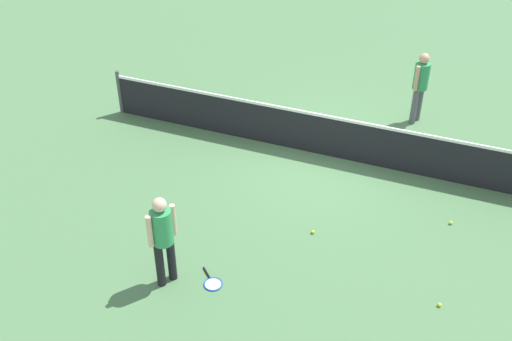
% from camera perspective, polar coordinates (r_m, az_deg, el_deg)
% --- Properties ---
extents(ground_plane, '(40.00, 40.00, 0.00)m').
position_cam_1_polar(ground_plane, '(13.45, 6.21, 1.45)').
color(ground_plane, '#4C7A4C').
extents(court_net, '(10.09, 0.09, 1.07)m').
position_cam_1_polar(court_net, '(13.18, 6.35, 3.27)').
color(court_net, '#4C4C51').
rests_on(court_net, ground_plane).
extents(player_near_side, '(0.46, 0.50, 1.70)m').
position_cam_1_polar(player_near_side, '(9.86, -8.53, -5.77)').
color(player_near_side, black).
rests_on(player_near_side, ground_plane).
extents(player_far_side, '(0.44, 0.52, 1.70)m').
position_cam_1_polar(player_far_side, '(14.57, 14.80, 7.81)').
color(player_far_side, '#595960').
rests_on(player_far_side, ground_plane).
extents(tennis_racket_near_player, '(0.54, 0.52, 0.03)m').
position_cam_1_polar(tennis_racket_near_player, '(10.40, -4.00, -10.22)').
color(tennis_racket_near_player, blue).
rests_on(tennis_racket_near_player, ground_plane).
extents(tennis_racket_far_player, '(0.56, 0.51, 0.03)m').
position_cam_1_polar(tennis_racket_far_player, '(14.26, 15.36, 2.47)').
color(tennis_racket_far_player, blue).
rests_on(tennis_racket_far_player, ground_plane).
extents(tennis_ball_near_player, '(0.07, 0.07, 0.07)m').
position_cam_1_polar(tennis_ball_near_player, '(12.03, 17.38, -4.58)').
color(tennis_ball_near_player, '#C6E033').
rests_on(tennis_ball_near_player, ground_plane).
extents(tennis_ball_by_net, '(0.07, 0.07, 0.07)m').
position_cam_1_polar(tennis_ball_by_net, '(11.33, 5.22, -5.61)').
color(tennis_ball_by_net, '#C6E033').
rests_on(tennis_ball_by_net, ground_plane).
extents(tennis_ball_midcourt, '(0.07, 0.07, 0.07)m').
position_cam_1_polar(tennis_ball_midcourt, '(10.43, 16.43, -11.69)').
color(tennis_ball_midcourt, '#C6E033').
rests_on(tennis_ball_midcourt, ground_plane).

